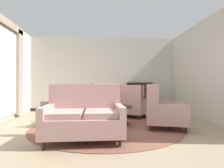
{
  "coord_description": "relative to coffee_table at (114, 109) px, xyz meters",
  "views": [
    {
      "loc": [
        -0.19,
        -4.15,
        1.01
      ],
      "look_at": [
        0.17,
        0.81,
        1.04
      ],
      "focal_mm": 29.4,
      "sensor_mm": 36.0,
      "label": 1
    }
  ],
  "objects": [
    {
      "name": "ground",
      "position": [
        -0.2,
        -0.46,
        -0.41
      ],
      "size": [
        9.02,
        9.02,
        0.0
      ],
      "primitive_type": "plane",
      "color": "#9E896B"
    },
    {
      "name": "wall_back",
      "position": [
        -0.2,
        2.76,
        1.05
      ],
      "size": [
        5.91,
        0.08,
        2.92
      ],
      "primitive_type": "cube",
      "color": "beige",
      "rests_on": "ground"
    },
    {
      "name": "wall_right",
      "position": [
        2.67,
        0.51,
        1.05
      ],
      "size": [
        0.08,
        4.51,
        2.92
      ],
      "primitive_type": "cube",
      "color": "beige",
      "rests_on": "ground"
    },
    {
      "name": "baseboard_back",
      "position": [
        -0.2,
        2.71,
        -0.35
      ],
      "size": [
        5.75,
        0.03,
        0.12
      ],
      "primitive_type": "cube",
      "color": "black",
      "rests_on": "ground"
    },
    {
      "name": "area_rug",
      "position": [
        -0.2,
        -0.16,
        -0.4
      ],
      "size": [
        3.56,
        3.56,
        0.01
      ],
      "primitive_type": "cylinder",
      "color": "brown",
      "rests_on": "ground"
    },
    {
      "name": "window_with_curtains",
      "position": [
        -2.98,
        0.65,
        1.14
      ],
      "size": [
        0.12,
        2.05,
        2.79
      ],
      "color": "silver"
    },
    {
      "name": "coffee_table",
      "position": [
        0.0,
        0.0,
        0.0
      ],
      "size": [
        0.91,
        0.91,
        0.49
      ],
      "color": "black",
      "rests_on": "ground"
    },
    {
      "name": "porcelain_vase",
      "position": [
        -0.02,
        0.05,
        0.23
      ],
      "size": [
        0.15,
        0.15,
        0.33
      ],
      "color": "beige",
      "rests_on": "coffee_table"
    },
    {
      "name": "settee",
      "position": [
        -0.66,
        -1.22,
        0.01
      ],
      "size": [
        1.41,
        0.93,
        1.03
      ],
      "rotation": [
        0.0,
        0.0,
        0.01
      ],
      "color": "tan",
      "rests_on": "ground"
    },
    {
      "name": "armchair_far_left",
      "position": [
        0.64,
        1.05,
        0.03
      ],
      "size": [
        1.16,
        1.15,
        1.02
      ],
      "rotation": [
        0.0,
        0.0,
        2.5
      ],
      "color": "tan",
      "rests_on": "ground"
    },
    {
      "name": "armchair_beside_settee",
      "position": [
        -1.18,
        0.16,
        0.0
      ],
      "size": [
        1.04,
        0.93,
        0.96
      ],
      "rotation": [
        0.0,
        0.0,
        4.53
      ],
      "color": "gray",
      "rests_on": "ground"
    },
    {
      "name": "armchair_foreground_right",
      "position": [
        1.09,
        -0.46,
        0.02
      ],
      "size": [
        1.08,
        0.99,
        1.03
      ],
      "rotation": [
        0.0,
        0.0,
        7.56
      ],
      "color": "tan",
      "rests_on": "ground"
    },
    {
      "name": "armchair_near_window",
      "position": [
        -0.28,
        1.18,
        0.04
      ],
      "size": [
        1.07,
        1.12,
        1.08
      ],
      "rotation": [
        0.0,
        0.0,
        3.47
      ],
      "color": "tan",
      "rests_on": "ground"
    },
    {
      "name": "side_table",
      "position": [
        1.02,
        1.03,
        0.01
      ],
      "size": [
        0.48,
        0.48,
        0.69
      ],
      "color": "black",
      "rests_on": "ground"
    },
    {
      "name": "sideboard",
      "position": [
        1.25,
        2.47,
        0.12
      ],
      "size": [
        1.04,
        0.36,
        1.12
      ],
      "color": "black",
      "rests_on": "ground"
    }
  ]
}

